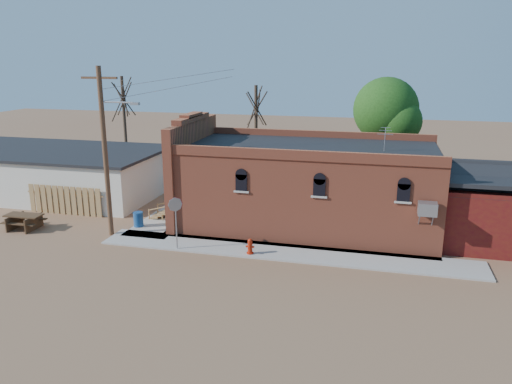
% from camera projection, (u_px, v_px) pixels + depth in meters
% --- Properties ---
extents(ground, '(120.00, 120.00, 0.00)m').
position_uv_depth(ground, '(251.00, 257.00, 24.28)').
color(ground, brown).
rests_on(ground, ground).
extents(sidewalk_south, '(19.00, 2.20, 0.08)m').
position_uv_depth(sidewalk_south, '(284.00, 252.00, 24.75)').
color(sidewalk_south, '#9E9991').
rests_on(sidewalk_south, ground).
extents(sidewalk_west, '(2.60, 10.00, 0.08)m').
position_uv_depth(sidewalk_west, '(178.00, 211.00, 31.36)').
color(sidewalk_west, '#9E9991').
rests_on(sidewalk_west, ground).
extents(brick_bar, '(16.40, 7.97, 6.30)m').
position_uv_depth(brick_bar, '(303.00, 185.00, 28.42)').
color(brick_bar, '#BD5639').
rests_on(brick_bar, ground).
extents(red_shed, '(5.40, 6.40, 4.30)m').
position_uv_depth(red_shed, '(489.00, 198.00, 26.12)').
color(red_shed, '#550E12').
rests_on(red_shed, ground).
extents(storage_building, '(20.40, 8.40, 3.17)m').
position_uv_depth(storage_building, '(23.00, 170.00, 35.82)').
color(storage_building, silver).
rests_on(storage_building, ground).
extents(wood_fence, '(5.20, 0.10, 1.80)m').
position_uv_depth(wood_fence, '(65.00, 200.00, 30.61)').
color(wood_fence, '#A4714A').
rests_on(wood_fence, ground).
extents(utility_pole, '(3.12, 0.26, 9.00)m').
position_uv_depth(utility_pole, '(106.00, 149.00, 26.07)').
color(utility_pole, '#4F351F').
rests_on(utility_pole, ground).
extents(tree_bare_near, '(2.80, 2.80, 7.65)m').
position_uv_depth(tree_bare_near, '(256.00, 107.00, 35.59)').
color(tree_bare_near, '#402E24').
rests_on(tree_bare_near, ground).
extents(tree_bare_far, '(2.80, 2.80, 8.16)m').
position_uv_depth(tree_bare_far, '(123.00, 97.00, 39.01)').
color(tree_bare_far, '#402E24').
rests_on(tree_bare_far, ground).
extents(tree_leafy, '(4.40, 4.40, 8.15)m').
position_uv_depth(tree_leafy, '(386.00, 110.00, 33.95)').
color(tree_leafy, '#402E24').
rests_on(tree_leafy, ground).
extents(fire_hydrant, '(0.43, 0.40, 0.77)m').
position_uv_depth(fire_hydrant, '(250.00, 246.00, 24.39)').
color(fire_hydrant, '#AB1E09').
rests_on(fire_hydrant, sidewalk_south).
extents(stop_sign, '(0.57, 0.54, 2.68)m').
position_uv_depth(stop_sign, '(176.00, 209.00, 24.62)').
color(stop_sign, gray).
rests_on(stop_sign, sidewalk_south).
extents(trash_barrel, '(0.67, 0.67, 0.84)m').
position_uv_depth(trash_barrel, '(138.00, 219.00, 28.34)').
color(trash_barrel, navy).
rests_on(trash_barrel, sidewalk_west).
extents(picnic_table, '(2.10, 1.64, 0.85)m').
position_uv_depth(picnic_table, '(24.00, 220.00, 28.09)').
color(picnic_table, '#462E1C').
rests_on(picnic_table, ground).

